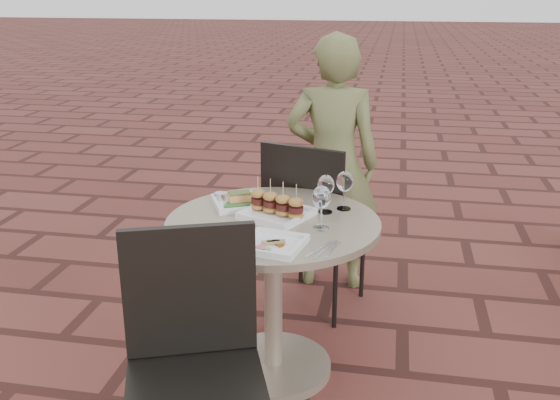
% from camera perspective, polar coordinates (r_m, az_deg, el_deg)
% --- Properties ---
extents(ground, '(60.00, 60.00, 0.00)m').
position_cam_1_polar(ground, '(2.98, 2.82, -14.79)').
color(ground, brown).
rests_on(ground, ground).
extents(cafe_table, '(0.90, 0.90, 0.73)m').
position_cam_1_polar(cafe_table, '(2.71, -0.63, -6.71)').
color(cafe_table, gray).
rests_on(cafe_table, ground).
extents(chair_far, '(0.55, 0.55, 0.93)m').
position_cam_1_polar(chair_far, '(3.19, 2.79, -1.35)').
color(chair_far, black).
rests_on(chair_far, ground).
extents(chair_near, '(0.57, 0.57, 0.93)m').
position_cam_1_polar(chair_near, '(2.09, -7.92, -13.19)').
color(chair_near, black).
rests_on(chair_near, ground).
extents(diner, '(0.54, 0.37, 1.44)m').
position_cam_1_polar(diner, '(3.48, 4.80, 3.29)').
color(diner, brown).
rests_on(diner, ground).
extents(plate_salmon, '(0.30, 0.30, 0.06)m').
position_cam_1_polar(plate_salmon, '(2.78, -3.70, -0.13)').
color(plate_salmon, white).
rests_on(plate_salmon, cafe_table).
extents(plate_sliders, '(0.33, 0.33, 0.16)m').
position_cam_1_polar(plate_sliders, '(2.63, -0.30, -0.76)').
color(plate_sliders, white).
rests_on(plate_sliders, cafe_table).
extents(plate_tuna, '(0.26, 0.26, 0.03)m').
position_cam_1_polar(plate_tuna, '(2.34, -0.64, -4.01)').
color(plate_tuna, white).
rests_on(plate_tuna, cafe_table).
extents(wine_glass_right, '(0.08, 0.08, 0.18)m').
position_cam_1_polar(wine_glass_right, '(2.48, 3.82, 0.14)').
color(wine_glass_right, white).
rests_on(wine_glass_right, cafe_table).
extents(wine_glass_mid, '(0.07, 0.07, 0.17)m').
position_cam_1_polar(wine_glass_mid, '(2.66, 4.22, 1.29)').
color(wine_glass_mid, white).
rests_on(wine_glass_mid, cafe_table).
extents(wine_glass_far, '(0.07, 0.07, 0.17)m').
position_cam_1_polar(wine_glass_far, '(2.71, 5.93, 1.61)').
color(wine_glass_far, white).
rests_on(wine_glass_far, cafe_table).
extents(steel_ramekin, '(0.06, 0.06, 0.04)m').
position_cam_1_polar(steel_ramekin, '(2.83, -5.46, 0.25)').
color(steel_ramekin, silver).
rests_on(steel_ramekin, cafe_table).
extents(cutlery_set, '(0.14, 0.21, 0.00)m').
position_cam_1_polar(cutlery_set, '(2.32, 4.18, -4.54)').
color(cutlery_set, silver).
rests_on(cutlery_set, cafe_table).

